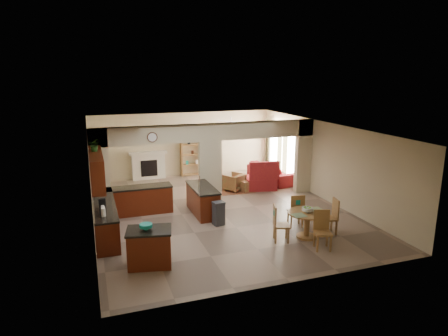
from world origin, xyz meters
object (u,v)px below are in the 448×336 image
object	(u,v)px
dining_table	(307,221)
armchair	(234,182)
sofa	(272,172)
kitchen_island	(150,247)

from	to	relation	value
dining_table	armchair	xyz separation A→B (m)	(-0.33, 4.95, -0.16)
sofa	armchair	distance (m)	2.19
kitchen_island	armchair	distance (m)	6.58
dining_table	armchair	bearing A→B (deg)	93.82
kitchen_island	armchair	world-z (taller)	kitchen_island
sofa	dining_table	bearing A→B (deg)	155.29
kitchen_island	armchair	bearing A→B (deg)	63.63
dining_table	kitchen_island	bearing A→B (deg)	-177.08
kitchen_island	dining_table	size ratio (longest dim) A/B	1.08
kitchen_island	sofa	bearing A→B (deg)	56.36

